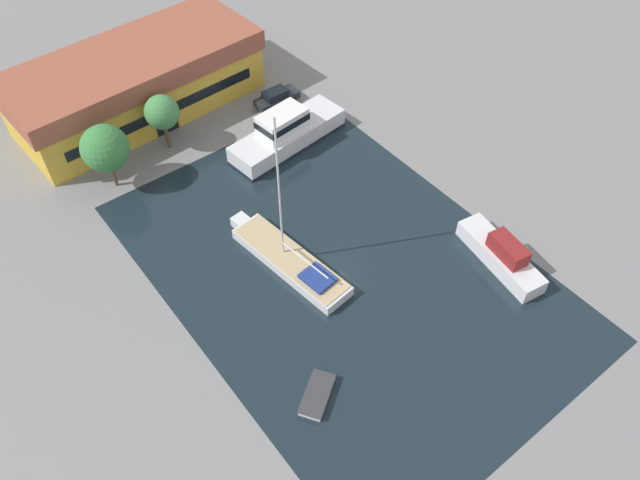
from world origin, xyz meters
TOP-DOWN VIEW (x-y plane):
  - ground_plane at (0.00, 0.00)m, footprint 440.00×440.00m
  - water_canal at (0.00, 0.00)m, footprint 25.43×37.16m
  - warehouse_building at (-2.72, 28.86)m, footprint 25.18×11.59m
  - quay_tree_near_building at (-3.46, 21.88)m, footprint 3.21×3.21m
  - quay_tree_by_water at (-9.84, 20.07)m, footprint 4.18×4.18m
  - parked_car at (8.64, 21.12)m, footprint 4.72×1.79m
  - sailboat_moored at (-3.00, 2.91)m, footprint 4.16×12.54m
  - motor_cruiser at (5.66, 15.26)m, footprint 12.45×5.03m
  - small_dinghy at (-8.42, -7.68)m, footprint 3.80×3.29m
  - cabin_boat at (10.41, -7.37)m, footprint 3.50×8.63m

SIDE VIEW (x-z plane):
  - ground_plane at x=0.00m, z-range 0.00..0.00m
  - water_canal at x=0.00m, z-range 0.00..0.01m
  - small_dinghy at x=-8.42m, z-range 0.01..0.54m
  - sailboat_moored at x=-3.00m, z-range -6.53..7.72m
  - parked_car at x=8.64m, z-range 0.00..1.65m
  - cabin_boat at x=10.41m, z-range -0.38..2.43m
  - motor_cruiser at x=5.66m, z-range -0.53..3.35m
  - warehouse_building at x=-2.72m, z-range 0.04..6.46m
  - quay_tree_near_building at x=-3.46m, z-range 1.20..6.87m
  - quay_tree_by_water at x=-9.84m, z-range 1.09..7.46m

